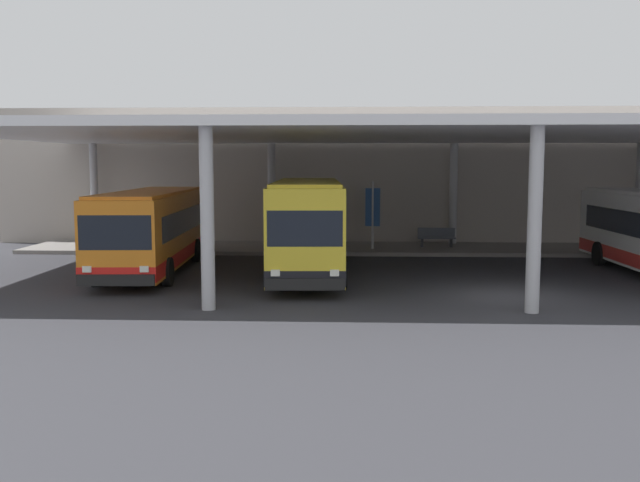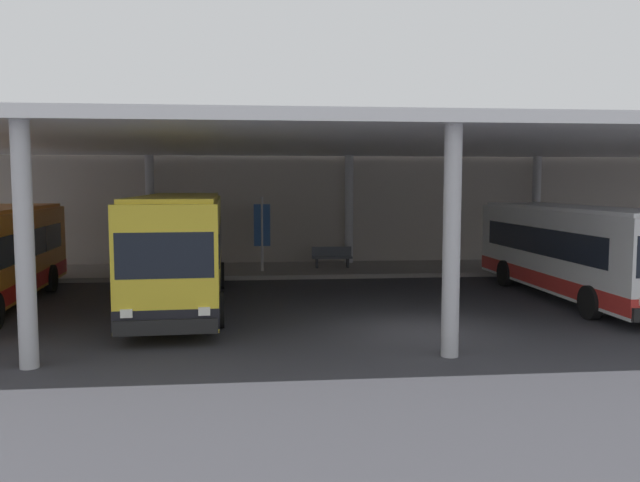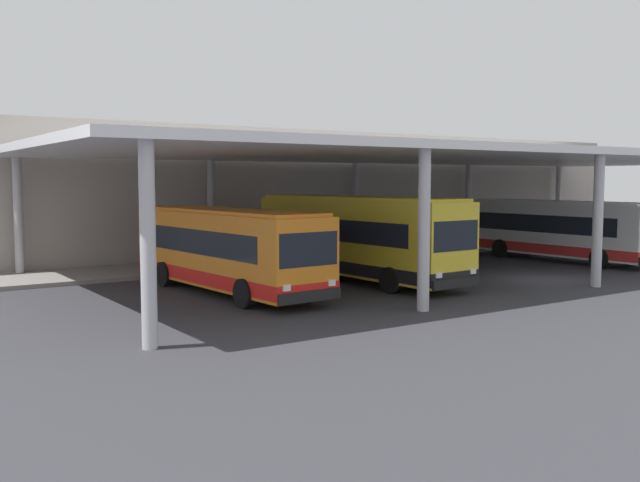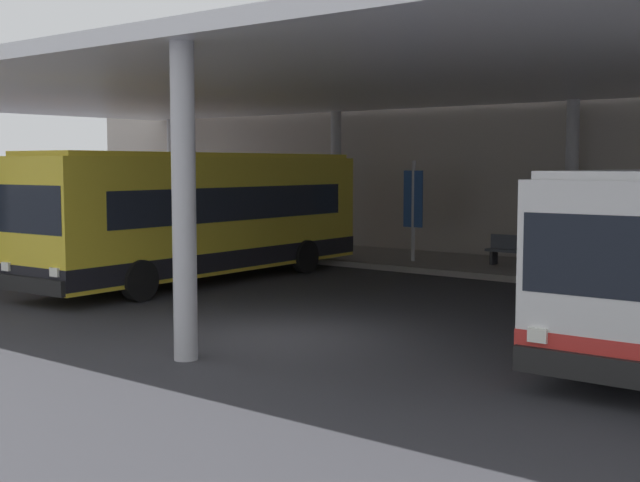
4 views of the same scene
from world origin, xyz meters
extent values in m
plane|color=#333338|center=(0.00, 0.00, 0.00)|extent=(200.00, 200.00, 0.00)
cube|color=gray|center=(0.00, 11.75, 0.09)|extent=(42.00, 4.50, 0.18)
cube|color=#ADA399|center=(0.00, 15.00, 3.56)|extent=(48.00, 1.60, 7.12)
cube|color=silver|center=(0.00, 5.50, 5.40)|extent=(40.00, 17.00, 0.30)
cylinder|color=#B2B2B7|center=(-18.50, 13.50, 2.62)|extent=(0.40, 0.40, 5.25)
cylinder|color=#B2B2B7|center=(-9.25, 13.50, 2.62)|extent=(0.40, 0.40, 5.25)
cylinder|color=#B2B2B7|center=(0.00, -2.50, 2.62)|extent=(0.40, 0.40, 5.25)
cylinder|color=#B2B2B7|center=(0.00, 13.50, 2.62)|extent=(0.40, 0.40, 5.25)
cube|color=orange|center=(-12.89, 4.44, 1.70)|extent=(3.16, 10.54, 2.70)
cube|color=red|center=(-12.89, 4.44, 0.70)|extent=(3.18, 10.56, 0.50)
cube|color=black|center=(-12.90, 4.59, 2.00)|extent=(3.08, 8.67, 0.90)
cube|color=orange|center=(-12.89, 4.44, 3.11)|extent=(2.94, 10.11, 0.12)
cylinder|color=black|center=(-11.46, 1.30, 0.50)|extent=(0.34, 1.02, 1.00)
cylinder|color=black|center=(-14.29, 7.21, 0.50)|extent=(0.34, 1.02, 1.00)
cylinder|color=black|center=(-11.85, 7.37, 0.50)|extent=(0.34, 1.02, 1.00)
cube|color=yellow|center=(-6.82, 4.36, 1.90)|extent=(3.05, 11.31, 3.10)
cube|color=black|center=(-6.82, 4.36, 0.70)|extent=(3.07, 11.33, 0.50)
cube|color=black|center=(-6.82, 4.51, 2.20)|extent=(2.99, 9.30, 0.90)
cube|color=black|center=(-6.54, -1.19, 2.25)|extent=(2.30, 0.23, 1.10)
cube|color=black|center=(-6.53, -1.28, 0.55)|extent=(2.45, 0.28, 0.36)
cube|color=yellow|center=(-6.82, 4.36, 3.51)|extent=(2.83, 10.85, 0.12)
cube|color=yellow|center=(-6.54, -1.16, 3.27)|extent=(1.75, 0.21, 0.28)
cube|color=white|center=(-7.43, -1.31, 0.90)|extent=(0.28, 0.09, 0.20)
cube|color=white|center=(-5.64, -1.22, 0.90)|extent=(0.28, 0.09, 0.20)
cylinder|color=black|center=(-7.87, 0.83, 0.50)|extent=(0.33, 1.01, 1.00)
cylinder|color=black|center=(-5.42, 0.95, 0.50)|extent=(0.33, 1.01, 1.00)
cylinder|color=black|center=(-8.19, 7.37, 0.50)|extent=(0.33, 1.01, 1.00)
cylinder|color=black|center=(-5.74, 7.49, 0.50)|extent=(0.33, 1.01, 1.00)
cube|color=black|center=(6.51, -0.97, 2.05)|extent=(2.30, 0.16, 1.10)
cube|color=black|center=(6.51, -1.06, 0.55)|extent=(2.45, 0.20, 0.36)
cube|color=yellow|center=(6.51, -0.94, 2.87)|extent=(1.75, 0.15, 0.28)
cube|color=white|center=(5.61, -1.07, 0.90)|extent=(0.28, 0.09, 0.20)
cylinder|color=black|center=(5.25, 0.93, 0.50)|extent=(0.30, 1.00, 1.00)
cube|color=#4C515B|center=(-1.01, 11.75, 0.63)|extent=(1.80, 0.44, 0.08)
cube|color=#4C515B|center=(-1.01, 11.95, 0.88)|extent=(1.80, 0.06, 0.44)
cube|color=#2D2D33|center=(-1.71, 11.75, 0.41)|extent=(0.10, 0.36, 0.45)
cube|color=#2D2D33|center=(-0.31, 11.75, 0.41)|extent=(0.10, 0.36, 0.45)
cylinder|color=#B2B2B7|center=(-4.15, 10.95, 1.78)|extent=(0.12, 0.12, 3.20)
cube|color=#285199|center=(-4.15, 10.93, 2.16)|extent=(0.70, 0.04, 1.80)
camera|label=1|loc=(-5.09, -22.28, 4.19)|focal=39.32mm
camera|label=2|loc=(-4.37, -16.37, 3.94)|focal=35.65mm
camera|label=3|loc=(-24.68, -19.39, 4.26)|focal=39.40mm
camera|label=4|loc=(10.59, -12.05, 3.26)|focal=48.00mm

